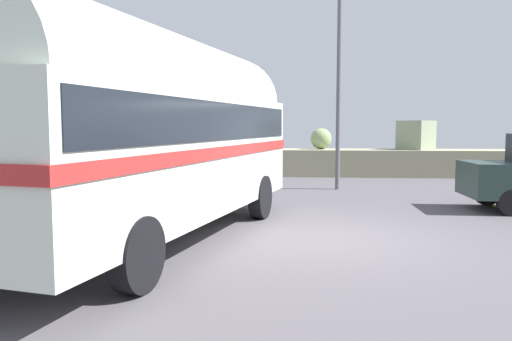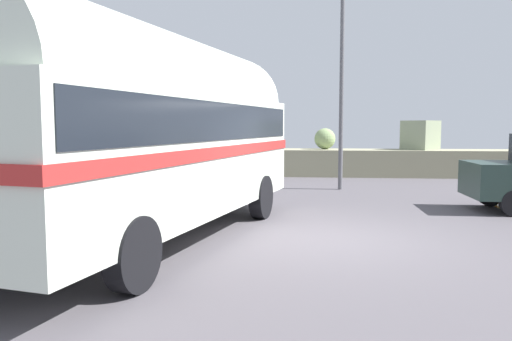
# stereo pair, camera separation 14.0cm
# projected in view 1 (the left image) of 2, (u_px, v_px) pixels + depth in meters

# --- Properties ---
(ground) EXTENTS (32.00, 26.00, 0.02)m
(ground) POSITION_uv_depth(u_px,v_px,m) (332.00, 239.00, 9.10)
(ground) COLOR #4F4B51
(breakwater) EXTENTS (31.36, 2.10, 2.28)m
(breakwater) POSITION_uv_depth(u_px,v_px,m) (314.00, 161.00, 20.75)
(breakwater) COLOR gray
(breakwater) RESTS_ON ground
(vintage_coach) EXTENTS (4.25, 8.90, 3.70)m
(vintage_coach) POSITION_uv_depth(u_px,v_px,m) (158.00, 127.00, 8.80)
(vintage_coach) COLOR black
(vintage_coach) RESTS_ON ground
(lamp_post) EXTENTS (0.86, 0.88, 6.29)m
(lamp_post) POSITION_uv_depth(u_px,v_px,m) (337.00, 79.00, 15.82)
(lamp_post) COLOR #5B5B60
(lamp_post) RESTS_ON ground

